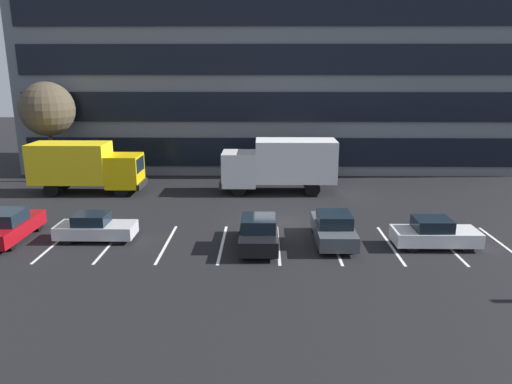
% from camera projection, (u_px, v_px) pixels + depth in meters
% --- Properties ---
extents(ground_plane, '(120.00, 120.00, 0.00)m').
position_uv_depth(ground_plane, '(276.00, 224.00, 26.96)').
color(ground_plane, black).
extents(office_building, '(41.42, 11.04, 18.00)m').
position_uv_depth(office_building, '(272.00, 63.00, 42.07)').
color(office_building, slate).
rests_on(office_building, ground_plane).
extents(lot_markings, '(22.54, 5.40, 0.01)m').
position_uv_depth(lot_markings, '(278.00, 244.00, 23.94)').
color(lot_markings, silver).
rests_on(lot_markings, ground_plane).
extents(box_truck_white, '(8.06, 2.67, 3.74)m').
position_uv_depth(box_truck_white, '(281.00, 163.00, 33.43)').
color(box_truck_white, white).
rests_on(box_truck_white, ground_plane).
extents(box_truck_yellow_all, '(7.65, 2.53, 3.55)m').
position_uv_depth(box_truck_yellow_all, '(85.00, 165.00, 33.25)').
color(box_truck_yellow_all, yellow).
rests_on(box_truck_yellow_all, ground_plane).
extents(sedan_black, '(1.84, 4.40, 1.58)m').
position_uv_depth(sedan_black, '(259.00, 232.00, 23.44)').
color(sedan_black, black).
rests_on(sedan_black, ground_plane).
extents(sedan_silver, '(3.94, 1.65, 1.41)m').
position_uv_depth(sedan_silver, '(95.00, 228.00, 24.38)').
color(sedan_silver, silver).
rests_on(sedan_silver, ground_plane).
extents(sedan_white, '(4.11, 1.72, 1.47)m').
position_uv_depth(sedan_white, '(435.00, 234.00, 23.40)').
color(sedan_white, white).
rests_on(sedan_white, ground_plane).
extents(sedan_maroon, '(1.87, 4.46, 1.60)m').
position_uv_depth(sedan_maroon, '(8.00, 226.00, 24.31)').
color(sedan_maroon, maroon).
rests_on(sedan_maroon, ground_plane).
extents(sedan_charcoal, '(1.86, 4.43, 1.59)m').
position_uv_depth(sedan_charcoal, '(333.00, 228.00, 24.01)').
color(sedan_charcoal, '#474C51').
rests_on(sedan_charcoal, ground_plane).
extents(bare_tree, '(4.05, 4.05, 7.60)m').
position_uv_depth(bare_tree, '(47.00, 109.00, 35.86)').
color(bare_tree, '#473323').
rests_on(bare_tree, ground_plane).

